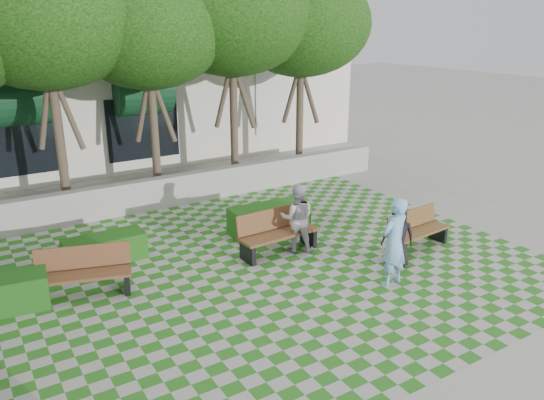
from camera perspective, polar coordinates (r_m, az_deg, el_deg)
ground at (r=11.13m, az=1.94°, el=-9.41°), size 90.00×90.00×0.00m
lawn at (r=11.88m, az=-0.77°, el=-7.46°), size 12.00×12.00×0.00m
retaining_wall at (r=16.08m, az=-10.45°, el=1.05°), size 15.00×0.36×0.90m
bench_east at (r=13.30m, az=15.30°, el=-3.17°), size 1.78×0.73×0.91m
bench_mid at (r=12.53m, az=0.57°, el=-3.54°), size 1.99×0.73×1.03m
bench_west at (r=11.33m, az=-19.59°, el=-7.39°), size 1.95×1.13×0.97m
hedge_midright at (r=13.77m, az=-0.30°, el=-2.05°), size 2.10×0.92×0.72m
hedge_midleft at (r=12.70m, az=-17.52°, el=-5.06°), size 1.79×0.74×0.62m
person_blue at (r=11.16m, az=12.97°, el=-4.41°), size 0.75×0.55×1.90m
person_dark at (r=12.08m, az=13.39°, el=-3.79°), size 0.85×0.78×1.45m
person_white at (r=12.51m, az=2.72°, el=-1.95°), size 1.02×0.97×1.67m
tree_row at (r=14.54m, az=-18.35°, el=17.57°), size 17.70×13.40×7.41m
building at (r=23.28m, az=-16.03°, el=11.29°), size 18.00×8.92×5.15m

